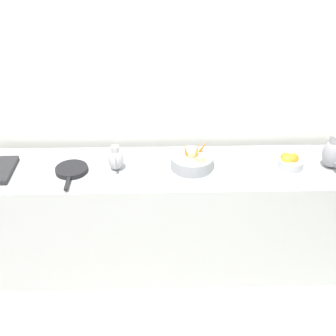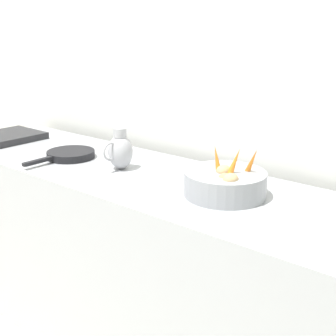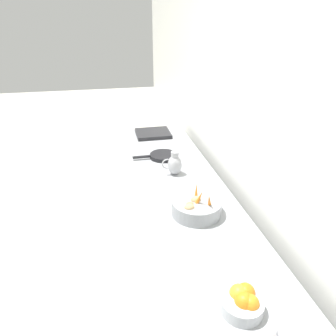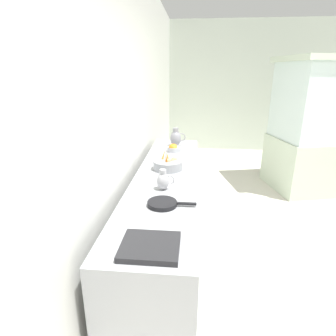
# 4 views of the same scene
# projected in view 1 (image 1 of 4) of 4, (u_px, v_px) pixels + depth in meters

# --- Properties ---
(tile_wall_left) EXTENTS (0.10, 8.26, 3.00)m
(tile_wall_left) POSITION_uv_depth(u_px,v_px,m) (241.00, 65.00, 3.30)
(tile_wall_left) COLOR silver
(tile_wall_left) RESTS_ON ground_plane
(prep_counter) EXTENTS (0.62, 2.97, 0.89)m
(prep_counter) POSITION_uv_depth(u_px,v_px,m) (173.00, 217.00, 3.49)
(prep_counter) COLOR #9EA0A5
(prep_counter) RESTS_ON ground_plane
(vegetable_colander) EXTENTS (0.31, 0.31, 0.19)m
(vegetable_colander) POSITION_uv_depth(u_px,v_px,m) (192.00, 161.00, 3.24)
(vegetable_colander) COLOR gray
(vegetable_colander) RESTS_ON prep_counter
(orange_bowl) EXTENTS (0.18, 0.18, 0.10)m
(orange_bowl) POSITION_uv_depth(u_px,v_px,m) (290.00, 161.00, 3.25)
(orange_bowl) COLOR #ADAFB5
(orange_bowl) RESTS_ON prep_counter
(metal_pitcher_tall) EXTENTS (0.21, 0.15, 0.25)m
(metal_pitcher_tall) POSITION_uv_depth(u_px,v_px,m) (333.00, 153.00, 3.21)
(metal_pitcher_tall) COLOR gray
(metal_pitcher_tall) RESTS_ON prep_counter
(metal_pitcher_short) EXTENTS (0.16, 0.11, 0.18)m
(metal_pitcher_short) POSITION_uv_depth(u_px,v_px,m) (116.00, 159.00, 3.20)
(metal_pitcher_short) COLOR #A3A3A8
(metal_pitcher_short) RESTS_ON prep_counter
(skillet_on_counter) EXTENTS (0.38, 0.23, 0.03)m
(skillet_on_counter) POSITION_uv_depth(u_px,v_px,m) (72.00, 170.00, 3.20)
(skillet_on_counter) COLOR black
(skillet_on_counter) RESTS_ON prep_counter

